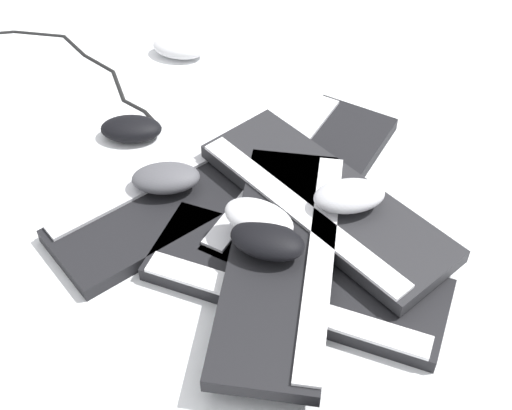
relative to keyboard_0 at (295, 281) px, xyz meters
The scene contains 13 objects.
ground_plane 0.22m from the keyboard_0, behind, with size 3.20×3.20×0.00m, color white.
keyboard_0 is the anchor object (origin of this frame).
keyboard_1 0.21m from the keyboard_0, 162.73° to the left, with size 0.43×0.40×0.03m.
keyboard_2 0.25m from the keyboard_0, 144.13° to the right, with size 0.34×0.46×0.03m.
keyboard_3 0.15m from the keyboard_0, 149.50° to the left, with size 0.46×0.35×0.03m.
keyboard_4 0.04m from the keyboard_0, 143.64° to the right, with size 0.46×0.29×0.03m.
mouse_0 0.15m from the keyboard_0, 132.47° to the left, with size 0.11×0.07×0.04m, color #B7B7BC.
mouse_1 0.11m from the keyboard_0, 150.77° to the right, with size 0.11×0.07×0.04m, color silver.
mouse_2 0.64m from the keyboard_0, behind, with size 0.11×0.07×0.04m, color silver.
mouse_3 0.28m from the keyboard_0, 142.72° to the right, with size 0.11×0.07×0.04m, color #4C4C51.
mouse_5 0.44m from the keyboard_0, 151.15° to the right, with size 0.11×0.07×0.04m, color black.
mouse_6 0.08m from the keyboard_0, 127.59° to the right, with size 0.11×0.07×0.04m, color black.
cable_0 0.80m from the keyboard_0, 145.56° to the right, with size 0.39×0.66×0.01m.
Camera 1 is at (0.84, -0.17, 0.84)m, focal length 50.00 mm.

